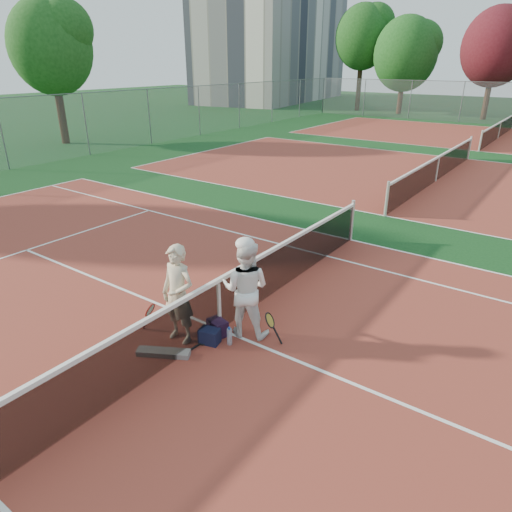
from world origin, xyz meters
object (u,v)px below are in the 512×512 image
at_px(player_b, 245,289).
at_px(water_bottle, 230,337).
at_px(player_a, 178,294).
at_px(net_main, 219,305).
at_px(sports_bag_navy, 210,336).
at_px(sports_bag_purple, 218,327).
at_px(apartment_block, 275,32).
at_px(racket_red, 151,318).
at_px(racket_black_held, 270,328).
at_px(racket_spare, 205,341).

distance_m(player_b, water_bottle, 0.85).
bearing_deg(player_a, water_bottle, 21.57).
bearing_deg(player_b, net_main, 2.79).
relative_size(sports_bag_navy, water_bottle, 1.13).
distance_m(net_main, player_b, 0.60).
relative_size(net_main, sports_bag_purple, 31.25).
relative_size(net_main, apartment_block, 0.50).
bearing_deg(water_bottle, racket_red, -160.35).
bearing_deg(racket_black_held, player_a, 18.63).
bearing_deg(racket_red, apartment_block, 109.99).
bearing_deg(racket_spare, apartment_block, 35.21).
xyz_separation_m(player_b, sports_bag_purple, (-0.37, -0.33, -0.73)).
height_order(player_a, sports_bag_purple, player_a).
xyz_separation_m(apartment_block, player_a, (27.65, -44.62, -6.63)).
relative_size(player_a, sports_bag_navy, 5.15).
xyz_separation_m(apartment_block, sports_bag_navy, (28.13, -44.42, -7.37)).
relative_size(apartment_block, racket_spare, 36.67).
height_order(net_main, racket_black_held, net_main).
xyz_separation_m(net_main, racket_black_held, (0.94, 0.21, -0.24)).
distance_m(racket_spare, sports_bag_purple, 0.33).
distance_m(player_a, water_bottle, 1.12).
height_order(racket_black_held, sports_bag_navy, racket_black_held).
distance_m(player_b, racket_black_held, 0.78).
height_order(apartment_block, racket_black_held, apartment_block).
bearing_deg(sports_bag_purple, racket_red, -149.03).
relative_size(net_main, racket_black_held, 20.21).
distance_m(apartment_block, racket_red, 52.79).
bearing_deg(racket_black_held, water_bottle, 28.73).
relative_size(apartment_block, racket_black_held, 40.50).
relative_size(racket_spare, sports_bag_navy, 1.77).
bearing_deg(sports_bag_navy, player_a, -157.82).
relative_size(racket_black_held, sports_bag_purple, 1.55).
bearing_deg(player_a, racket_black_held, 29.63).
distance_m(player_a, sports_bag_purple, 0.97).
bearing_deg(sports_bag_purple, racket_spare, -96.49).
height_order(racket_red, sports_bag_purple, racket_red).
xyz_separation_m(player_a, racket_spare, (0.39, 0.18, -0.86)).
bearing_deg(racket_spare, sports_bag_navy, -75.97).
bearing_deg(sports_bag_navy, sports_bag_purple, 101.38).
height_order(net_main, sports_bag_purple, net_main).
bearing_deg(net_main, racket_spare, -85.11).
relative_size(player_b, sports_bag_navy, 5.15).
relative_size(racket_red, sports_bag_purple, 1.59).
bearing_deg(apartment_block, net_main, -57.53).
distance_m(net_main, water_bottle, 0.62).
bearing_deg(sports_bag_purple, player_b, 42.18).
xyz_separation_m(racket_red, sports_bag_purple, (1.01, 0.61, -0.14)).
height_order(apartment_block, sports_bag_navy, apartment_block).
height_order(apartment_block, player_a, apartment_block).
bearing_deg(sports_bag_navy, net_main, 106.80).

